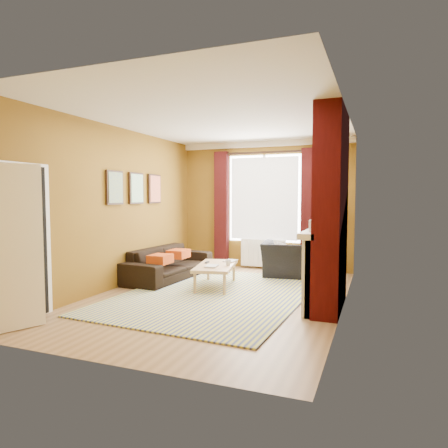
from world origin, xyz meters
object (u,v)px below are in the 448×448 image
at_px(coffee_table, 216,267).
at_px(wicker_stool, 286,263).
at_px(sofa, 169,263).
at_px(armchair, 290,259).
at_px(floor_lamp, 335,219).

bearing_deg(coffee_table, wicker_stool, 51.63).
bearing_deg(wicker_stool, coffee_table, -116.47).
bearing_deg(coffee_table, sofa, 149.38).
height_order(sofa, armchair, armchair).
relative_size(sofa, coffee_table, 1.58).
bearing_deg(armchair, sofa, 18.49).
distance_m(armchair, floor_lamp, 1.20).
height_order(sofa, coffee_table, sofa).
height_order(armchair, floor_lamp, floor_lamp).
xyz_separation_m(sofa, floor_lamp, (2.97, 1.43, 0.83)).
xyz_separation_m(sofa, coffee_table, (1.13, -0.38, 0.06)).
bearing_deg(floor_lamp, sofa, -154.35).
distance_m(coffee_table, wicker_stool, 1.95).
distance_m(wicker_stool, floor_lamp, 1.35).
relative_size(armchair, coffee_table, 0.82).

